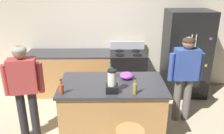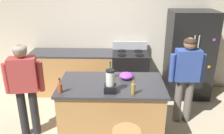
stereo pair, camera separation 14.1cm
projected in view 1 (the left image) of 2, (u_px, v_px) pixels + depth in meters
name	position (u px, v px, depth m)	size (l,w,h in m)	color
ground_plane	(112.00, 134.00, 3.86)	(14.00, 14.00, 0.00)	beige
back_wall	(111.00, 29.00, 5.20)	(8.00, 0.10, 2.70)	beige
kitchen_island	(112.00, 110.00, 3.69)	(1.60, 0.92, 0.93)	#B7844C
back_counter_run	(75.00, 73.00, 5.13)	(2.00, 0.64, 0.93)	#B7844C
refrigerator	(186.00, 54.00, 4.95)	(0.90, 0.73, 1.83)	black
stove_range	(128.00, 73.00, 5.12)	(0.76, 0.65, 1.11)	black
person_by_island_left	(24.00, 84.00, 3.51)	(0.60, 0.29, 1.53)	#26262B
person_by_sink_right	(185.00, 72.00, 3.97)	(0.59, 0.24, 1.54)	#66605B
blender_appliance	(112.00, 83.00, 3.22)	(0.17, 0.17, 0.33)	black
bottle_vinegar	(135.00, 88.00, 3.18)	(0.06, 0.06, 0.24)	olive
bottle_olive_oil	(111.00, 72.00, 3.67)	(0.07, 0.07, 0.28)	#2D6638
bottle_cooking_sauce	(61.00, 88.00, 3.19)	(0.06, 0.06, 0.22)	#B24C26
mixing_bowl	(127.00, 76.00, 3.68)	(0.22, 0.22, 0.10)	purple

